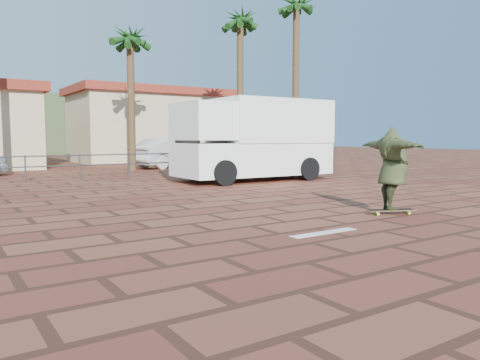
# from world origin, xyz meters

# --- Properties ---
(ground) EXTENTS (120.00, 120.00, 0.00)m
(ground) POSITION_xyz_m (0.00, 0.00, 0.00)
(ground) COLOR brown
(ground) RESTS_ON ground
(paint_stripe) EXTENTS (1.40, 0.22, 0.01)m
(paint_stripe) POSITION_xyz_m (0.70, -1.20, 0.00)
(paint_stripe) COLOR white
(paint_stripe) RESTS_ON ground
(guardrail) EXTENTS (24.06, 0.06, 1.00)m
(guardrail) POSITION_xyz_m (0.00, 12.00, 0.68)
(guardrail) COLOR #47494F
(guardrail) RESTS_ON ground
(palm_center) EXTENTS (2.40, 2.40, 7.75)m
(palm_center) POSITION_xyz_m (3.50, 15.50, 6.36)
(palm_center) COLOR brown
(palm_center) RESTS_ON ground
(palm_right) EXTENTS (2.40, 2.40, 9.05)m
(palm_right) POSITION_xyz_m (9.00, 14.00, 7.58)
(palm_right) COLOR brown
(palm_right) RESTS_ON ground
(palm_far_right) EXTENTS (2.40, 2.40, 10.05)m
(palm_far_right) POSITION_xyz_m (12.00, 13.00, 8.51)
(palm_far_right) COLOR brown
(palm_far_right) RESTS_ON ground
(building_east) EXTENTS (10.60, 6.60, 5.00)m
(building_east) POSITION_xyz_m (8.00, 24.00, 2.54)
(building_east) COLOR beige
(building_east) RESTS_ON ground
(longboard) EXTENTS (1.05, 0.62, 0.10)m
(longboard) POSITION_xyz_m (3.30, -0.54, 0.08)
(longboard) COLOR olive
(longboard) RESTS_ON ground
(skateboarder) EXTENTS (1.26, 2.25, 1.77)m
(skateboarder) POSITION_xyz_m (3.30, -0.54, 0.99)
(skateboarder) COLOR #353D21
(skateboarder) RESTS_ON longboard
(campervan) EXTENTS (6.06, 2.74, 3.12)m
(campervan) POSITION_xyz_m (5.53, 7.74, 1.64)
(campervan) COLOR white
(campervan) RESTS_ON ground
(car_white) EXTENTS (5.29, 2.95, 1.65)m
(car_white) POSITION_xyz_m (6.32, 16.50, 0.83)
(car_white) COLOR silver
(car_white) RESTS_ON ground
(street_sign) EXTENTS (0.43, 0.12, 2.14)m
(street_sign) POSITION_xyz_m (12.00, 11.14, 1.50)
(street_sign) COLOR gray
(street_sign) RESTS_ON ground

